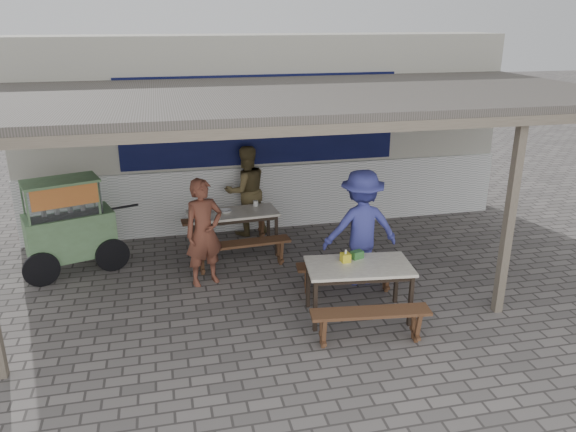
# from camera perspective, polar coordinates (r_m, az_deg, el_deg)

# --- Properties ---
(ground) EXTENTS (60.00, 60.00, 0.00)m
(ground) POSITION_cam_1_polar(r_m,az_deg,el_deg) (8.13, 2.65, -8.35)
(ground) COLOR slate
(ground) RESTS_ON ground
(back_wall) EXTENTS (9.00, 1.28, 3.50)m
(back_wall) POSITION_cam_1_polar(r_m,az_deg,el_deg) (10.87, -2.27, 8.55)
(back_wall) COLOR #B6B3A3
(back_wall) RESTS_ON ground
(warung_roof) EXTENTS (9.00, 4.21, 2.81)m
(warung_roof) POSITION_cam_1_polar(r_m,az_deg,el_deg) (8.12, 1.36, 11.88)
(warung_roof) COLOR #544D48
(warung_roof) RESTS_ON ground
(table_left) EXTENTS (1.51, 0.74, 0.75)m
(table_left) POSITION_cam_1_polar(r_m,az_deg,el_deg) (9.35, -5.62, -0.07)
(table_left) COLOR white
(table_left) RESTS_ON ground
(bench_left_street) EXTENTS (1.59, 0.39, 0.45)m
(bench_left_street) POSITION_cam_1_polar(r_m,az_deg,el_deg) (8.91, -4.75, -3.34)
(bench_left_street) COLOR brown
(bench_left_street) RESTS_ON ground
(bench_left_wall) EXTENTS (1.59, 0.39, 0.45)m
(bench_left_wall) POSITION_cam_1_polar(r_m,az_deg,el_deg) (10.03, -6.27, -0.71)
(bench_left_wall) COLOR brown
(bench_left_wall) RESTS_ON ground
(table_right) EXTENTS (1.44, 0.91, 0.75)m
(table_right) POSITION_cam_1_polar(r_m,az_deg,el_deg) (7.44, 7.20, -5.49)
(table_right) COLOR white
(table_right) RESTS_ON ground
(bench_right_street) EXTENTS (1.49, 0.45, 0.45)m
(bench_right_street) POSITION_cam_1_polar(r_m,az_deg,el_deg) (7.01, 8.35, -10.31)
(bench_right_street) COLOR brown
(bench_right_street) RESTS_ON ground
(bench_right_wall) EXTENTS (1.49, 0.45, 0.45)m
(bench_right_wall) POSITION_cam_1_polar(r_m,az_deg,el_deg) (8.18, 6.03, -5.62)
(bench_right_wall) COLOR brown
(bench_right_wall) RESTS_ON ground
(vendor_cart) EXTENTS (1.76, 1.12, 1.49)m
(vendor_cart) POSITION_cam_1_polar(r_m,az_deg,el_deg) (9.30, -21.46, -0.59)
(vendor_cart) COLOR #689463
(vendor_cart) RESTS_ON ground
(patron_street_side) EXTENTS (0.69, 0.57, 1.63)m
(patron_street_side) POSITION_cam_1_polar(r_m,az_deg,el_deg) (8.34, -8.53, -1.66)
(patron_street_side) COLOR brown
(patron_street_side) RESTS_ON ground
(patron_wall_side) EXTENTS (0.92, 0.79, 1.65)m
(patron_wall_side) POSITION_cam_1_polar(r_m,az_deg,el_deg) (10.21, -4.28, 2.59)
(patron_wall_side) COLOR brown
(patron_wall_side) RESTS_ON ground
(patron_right_table) EXTENTS (1.14, 0.68, 1.75)m
(patron_right_table) POSITION_cam_1_polar(r_m,az_deg,el_deg) (8.33, 7.43, -1.18)
(patron_right_table) COLOR #3E439F
(patron_right_table) RESTS_ON ground
(tissue_box) EXTENTS (0.13, 0.13, 0.12)m
(tissue_box) POSITION_cam_1_polar(r_m,az_deg,el_deg) (7.46, 5.86, -4.22)
(tissue_box) COLOR gold
(tissue_box) RESTS_ON table_right
(donation_box) EXTENTS (0.18, 0.15, 0.10)m
(donation_box) POSITION_cam_1_polar(r_m,az_deg,el_deg) (7.58, 7.03, -3.92)
(donation_box) COLOR #347032
(donation_box) RESTS_ON table_right
(condiment_jar) EXTENTS (0.08, 0.08, 0.09)m
(condiment_jar) POSITION_cam_1_polar(r_m,az_deg,el_deg) (9.59, -3.30, 1.29)
(condiment_jar) COLOR silver
(condiment_jar) RESTS_ON table_left
(condiment_bowl) EXTENTS (0.21, 0.21, 0.05)m
(condiment_bowl) POSITION_cam_1_polar(r_m,az_deg,el_deg) (9.31, -6.33, 0.48)
(condiment_bowl) COLOR white
(condiment_bowl) RESTS_ON table_left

